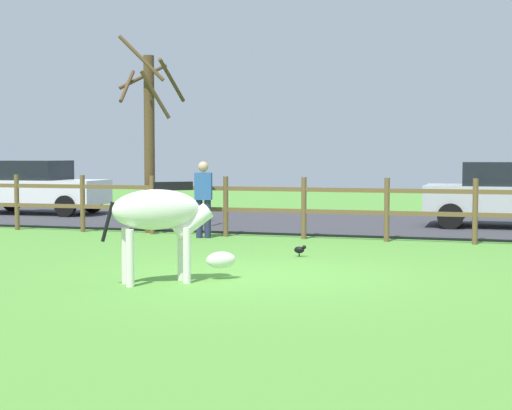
# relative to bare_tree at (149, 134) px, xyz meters

# --- Properties ---
(ground_plane) EXTENTS (60.00, 60.00, 0.00)m
(ground_plane) POSITION_rel_bare_tree_xyz_m (4.20, -5.28, -2.26)
(ground_plane) COLOR #549338
(parking_asphalt) EXTENTS (28.00, 7.40, 0.05)m
(parking_asphalt) POSITION_rel_bare_tree_xyz_m (4.20, 4.02, -2.23)
(parking_asphalt) COLOR #38383D
(parking_asphalt) RESTS_ON ground_plane
(paddock_fence) EXTENTS (21.05, 0.11, 1.31)m
(paddock_fence) POSITION_rel_bare_tree_xyz_m (3.67, -0.28, -1.51)
(paddock_fence) COLOR brown
(paddock_fence) RESTS_ON ground_plane
(bare_tree) EXTENTS (1.48, 1.47, 4.42)m
(bare_tree) POSITION_rel_bare_tree_xyz_m (0.00, 0.00, 0.00)
(bare_tree) COLOR #513A23
(bare_tree) RESTS_ON ground_plane
(zebra) EXTENTS (1.61, 1.37, 1.41)m
(zebra) POSITION_rel_bare_tree_xyz_m (3.07, -6.35, -1.33)
(zebra) COLOR white
(zebra) RESTS_ON ground_plane
(crow_on_grass) EXTENTS (0.21, 0.10, 0.20)m
(crow_on_grass) POSITION_rel_bare_tree_xyz_m (4.26, -3.09, -2.13)
(crow_on_grass) COLOR black
(crow_on_grass) RESTS_ON ground_plane
(parked_car_silver) EXTENTS (4.02, 1.93, 1.56)m
(parked_car_silver) POSITION_rel_bare_tree_xyz_m (7.90, 3.15, -1.41)
(parked_car_silver) COLOR #B7BABF
(parked_car_silver) RESTS_ON parking_asphalt
(parked_car_white) EXTENTS (4.08, 2.03, 1.56)m
(parked_car_white) POSITION_rel_bare_tree_xyz_m (-5.28, 3.64, -1.41)
(parked_car_white) COLOR white
(parked_car_white) RESTS_ON parking_asphalt
(visitor_near_fence) EXTENTS (0.40, 0.29, 1.64)m
(visitor_near_fence) POSITION_rel_bare_tree_xyz_m (1.56, -0.69, -1.35)
(visitor_near_fence) COLOR #232847
(visitor_near_fence) RESTS_ON ground_plane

